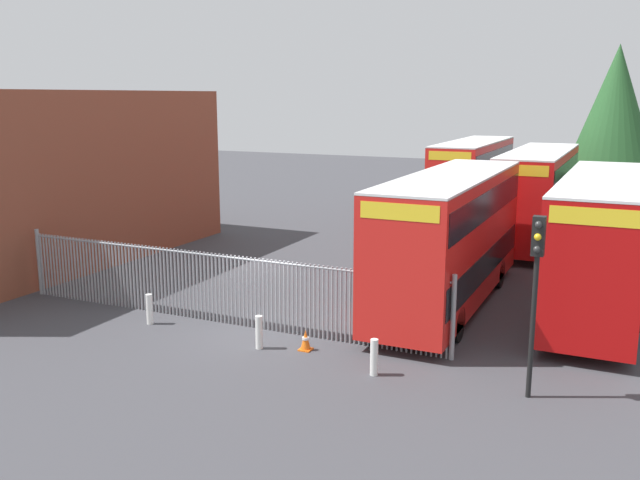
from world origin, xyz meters
TOP-DOWN VIEW (x-y plane):
  - ground_plane at (0.00, 8.00)m, footprint 100.00×100.00m
  - depot_building_brick at (-13.11, 3.55)m, footprint 7.31×17.28m
  - palisade_fence at (-1.67, 0.00)m, footprint 14.95×0.14m
  - double_decker_bus_near_gate at (4.38, 4.78)m, footprint 2.54×10.81m
  - double_decker_bus_behind_fence_left at (8.96, 6.11)m, footprint 2.54×10.81m
  - double_decker_bus_behind_fence_right at (5.60, 16.35)m, footprint 2.54×10.81m
  - double_decker_bus_far_back at (1.33, 21.72)m, footprint 2.54×10.81m
  - bollard_near_left at (-3.46, -1.03)m, footprint 0.20×0.20m
  - bollard_center_front at (0.66, -1.45)m, footprint 0.20×0.20m
  - bollard_near_right at (4.22, -1.85)m, footprint 0.20×0.20m
  - traffic_cone_by_gate at (1.89, -1.02)m, footprint 0.34×0.34m
  - traffic_light_kerbside at (7.95, -1.56)m, footprint 0.28×0.33m
  - tree_tall_back at (8.35, 24.50)m, footprint 5.18×5.18m

SIDE VIEW (x-z plane):
  - ground_plane at x=0.00m, z-range 0.00..0.00m
  - traffic_cone_by_gate at x=1.89m, z-range -0.01..0.58m
  - bollard_near_left at x=-3.46m, z-range 0.00..0.95m
  - bollard_center_front at x=0.66m, z-range 0.00..0.95m
  - bollard_near_right at x=4.22m, z-range 0.00..0.95m
  - palisade_fence at x=-1.67m, z-range 0.00..2.35m
  - double_decker_bus_near_gate at x=4.38m, z-range 0.21..4.63m
  - double_decker_bus_behind_fence_left at x=8.96m, z-range 0.21..4.63m
  - double_decker_bus_behind_fence_right at x=5.60m, z-range 0.21..4.63m
  - double_decker_bus_far_back at x=1.33m, z-range 0.21..4.63m
  - traffic_light_kerbside at x=7.95m, z-range 0.84..5.14m
  - depot_building_brick at x=-13.11m, z-range 0.00..7.13m
  - tree_tall_back at x=8.35m, z-range 1.13..10.80m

